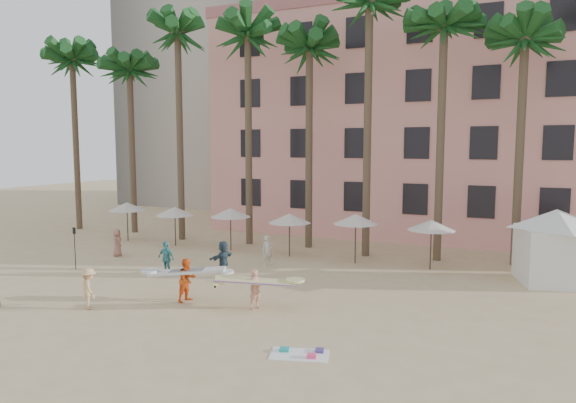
% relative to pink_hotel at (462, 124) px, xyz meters
% --- Properties ---
extents(ground, '(120.00, 120.00, 0.00)m').
position_rel_pink_hotel_xyz_m(ground, '(-7.00, -26.00, -8.00)').
color(ground, '#D1B789').
rests_on(ground, ground).
extents(pink_hotel, '(35.00, 14.00, 16.00)m').
position_rel_pink_hotel_xyz_m(pink_hotel, '(0.00, 0.00, 0.00)').
color(pink_hotel, '#F6A196').
rests_on(pink_hotel, ground).
extents(palm_row, '(44.40, 5.40, 16.30)m').
position_rel_pink_hotel_xyz_m(palm_row, '(-6.49, -11.00, 4.97)').
color(palm_row, brown).
rests_on(palm_row, ground).
extents(umbrella_row, '(22.50, 2.70, 2.73)m').
position_rel_pink_hotel_xyz_m(umbrella_row, '(-10.00, -13.50, -5.67)').
color(umbrella_row, '#332B23').
rests_on(umbrella_row, ground).
extents(cabana, '(5.49, 5.49, 3.50)m').
position_rel_pink_hotel_xyz_m(cabana, '(5.70, -13.75, -5.93)').
color(cabana, white).
rests_on(cabana, ground).
extents(beach_towel, '(2.01, 1.46, 0.14)m').
position_rel_pink_hotel_xyz_m(beach_towel, '(-1.92, -26.28, -7.97)').
color(beach_towel, white).
rests_on(beach_towel, ground).
extents(carrier_yellow, '(3.12, 2.18, 1.61)m').
position_rel_pink_hotel_xyz_m(carrier_yellow, '(-5.31, -22.88, -7.07)').
color(carrier_yellow, tan).
rests_on(carrier_yellow, ground).
extents(carrier_white, '(3.20, 1.86, 1.80)m').
position_rel_pink_hotel_xyz_m(carrier_white, '(-8.35, -23.13, -7.03)').
color(carrier_white, '#EA5718').
rests_on(carrier_white, ground).
extents(beachgoers, '(9.88, 10.25, 1.75)m').
position_rel_pink_hotel_xyz_m(beachgoers, '(-11.29, -20.31, -7.15)').
color(beachgoers, beige).
rests_on(beachgoers, ground).
extents(paddle, '(0.18, 0.04, 2.23)m').
position_rel_pink_hotel_xyz_m(paddle, '(-16.90, -20.96, -6.59)').
color(paddle, black).
rests_on(paddle, ground).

